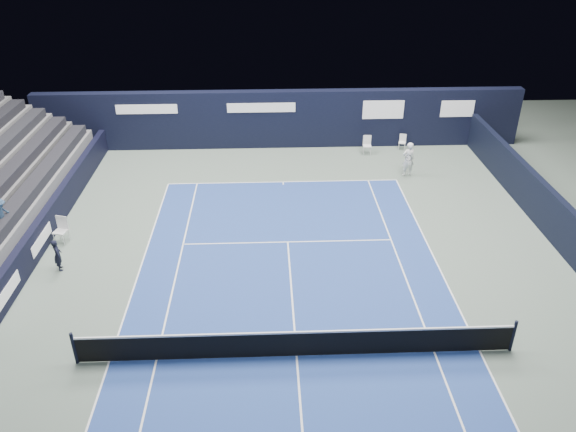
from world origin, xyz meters
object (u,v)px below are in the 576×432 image
at_px(line_judge_chair, 61,228).
at_px(tennis_player, 408,159).
at_px(folding_chair_back_b, 402,141).
at_px(folding_chair_back_a, 367,142).
at_px(tennis_net, 297,343).

relative_size(line_judge_chair, tennis_player, 0.63).
bearing_deg(folding_chair_back_b, line_judge_chair, -130.87).
height_order(folding_chair_back_a, tennis_player, tennis_player).
bearing_deg(line_judge_chair, folding_chair_back_b, 44.85).
relative_size(line_judge_chair, tennis_net, 0.08).
distance_m(tennis_net, tennis_player, 13.85).
bearing_deg(line_judge_chair, tennis_net, -22.94).
bearing_deg(tennis_net, line_judge_chair, 142.32).
xyz_separation_m(folding_chair_back_b, tennis_player, (-0.51, -3.39, 0.39)).
relative_size(tennis_net, tennis_player, 7.52).
xyz_separation_m(line_judge_chair, tennis_net, (8.86, -6.84, -0.10)).
bearing_deg(tennis_net, tennis_player, 63.82).
distance_m(folding_chair_back_b, line_judge_chair, 17.89).
bearing_deg(folding_chair_back_b, tennis_player, -79.45).
relative_size(folding_chair_back_b, tennis_net, 0.06).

